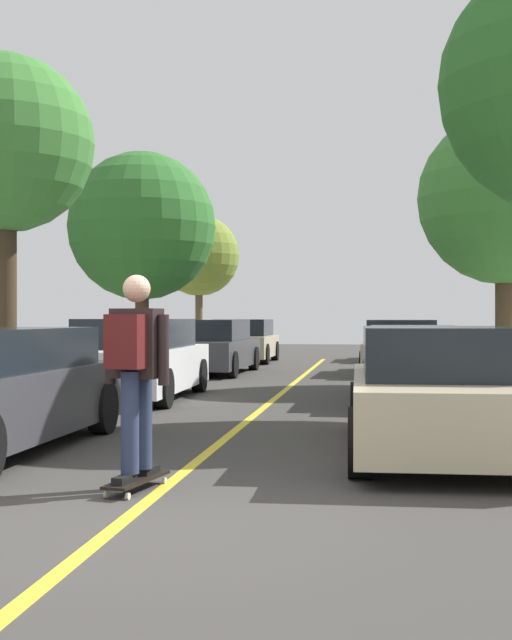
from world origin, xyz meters
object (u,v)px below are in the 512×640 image
Objects in this scene: parked_car_right_farthest at (395,342)px; street_tree_left_far at (199,256)px; parked_car_right_near at (414,364)px; street_tree_left_nearest at (5,146)px; parked_car_left_far at (211,347)px; street_tree_right_near at (505,199)px; street_tree_left_near at (142,227)px; skateboarder at (135,363)px; parked_car_right_nearest at (439,392)px; parked_car_left_farthest at (244,341)px; skateboard at (137,480)px; parked_car_left_near at (136,360)px; parked_car_right_far at (401,347)px.

parked_car_right_farthest is 7.52m from street_tree_left_far.
street_tree_left_nearest reaches higher than parked_car_right_near.
street_tree_right_near reaches higher than parked_car_left_far.
street_tree_left_near is (-6.86, -6.70, 3.25)m from parked_car_right_farthest.
parked_car_right_near is at bearing -90.00° from parked_car_right_farthest.
street_tree_left_near is at bearing -135.68° from parked_car_right_farthest.
street_tree_left_near is at bearing 156.36° from street_tree_right_near.
skateboarder is (-4.64, -11.46, -2.84)m from street_tree_right_near.
street_tree_left_far reaches higher than parked_car_right_near.
parked_car_right_nearest is 8.99m from street_tree_left_nearest.
parked_car_left_farthest is 20.37m from skateboard.
parked_car_left_near is 8.09m from skateboard.
parked_car_left_farthest is 4.64× the size of skateboard.
parked_car_left_near is 8.87m from parked_car_right_far.
parked_car_left_near is 15.41m from street_tree_left_far.
street_tree_left_nearest reaches higher than skateboarder.
street_tree_left_far is (-6.86, 0.74, 2.99)m from parked_car_right_farthest.
parked_car_right_nearest is at bearing -68.51° from parked_car_left_far.
parked_car_right_far is 10.63m from street_tree_left_far.
street_tree_left_far is (-2.01, 8.14, 2.95)m from parked_car_left_far.
parked_car_left_far is 0.80× the size of street_tree_left_near.
street_tree_left_far is at bearing 100.55° from skateboard.
parked_car_right_near is 0.88× the size of street_tree_left_far.
parked_car_right_far is at bearing 80.19° from skateboarder.
street_tree_left_near is 16.33m from skateboard.
street_tree_right_near is at bearing 27.64° from street_tree_left_nearest.
street_tree_left_near is at bearing 105.47° from skateboard.
street_tree_right_near is (2.01, -3.76, 3.22)m from parked_car_right_far.
parked_car_left_farthest is at bearing 90.00° from parked_car_left_far.
parked_car_right_near is 1.00× the size of parked_car_right_farthest.
street_tree_left_nearest reaches higher than street_tree_left_near.
parked_car_left_farthest is at bearing 90.00° from parked_car_left_near.
street_tree_right_near is at bearing -24.90° from parked_car_left_far.
street_tree_left_near reaches higher than parked_car_left_near.
parked_car_right_farthest reaches higher than skateboard.
skateboard is at bearing -81.34° from parked_car_left_far.
skateboarder reaches higher than parked_car_right_near.
parked_car_left_near is at bearing -90.00° from parked_car_left_far.
street_tree_right_near is at bearing 59.56° from parked_car_right_near.
street_tree_left_far is 0.88× the size of street_tree_right_near.
street_tree_left_near is 3.40× the size of skateboarder.
parked_car_right_far is 5.34m from street_tree_right_near.
parked_car_left_near is 0.96× the size of parked_car_left_far.
skateboarder reaches higher than parked_car_right_nearest.
street_tree_left_nearest is (-2.01, -7.83, 3.66)m from parked_car_left_far.
street_tree_left_nearest is 8.66m from skateboarder.
parked_car_right_near is 0.78× the size of street_tree_right_near.
skateboarder is (-2.63, -2.32, 0.41)m from parked_car_right_nearest.
street_tree_left_nearest is 9.05m from skateboard.
parked_car_left_far is at bearing 90.00° from parked_car_left_near.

